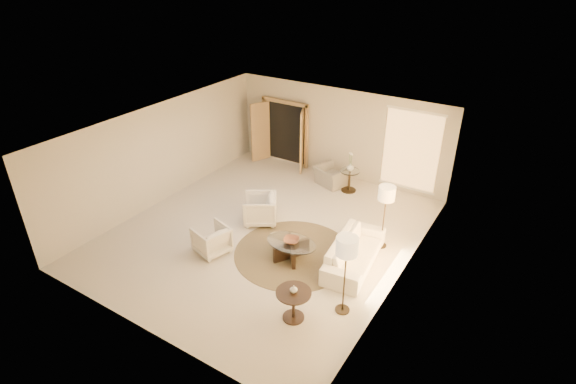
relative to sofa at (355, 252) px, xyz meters
The scene contains 18 objects.
room 2.67m from the sofa, behind, with size 7.04×8.04×2.83m.
windows_right 1.44m from the sofa, ahead, with size 0.10×6.40×2.40m, color #FFBE66, non-canonical shape.
window_back_corner 4.10m from the sofa, 92.16° to the left, with size 1.70×0.10×2.40m, color #FFBE66, non-canonical shape.
curtains_right 1.70m from the sofa, 46.92° to the left, with size 0.06×5.20×2.60m, color beige, non-canonical shape.
french_doors 5.85m from the sofa, 138.60° to the left, with size 1.95×0.66×2.16m.
area_rug 1.47m from the sofa, 164.14° to the right, with size 2.85×2.85×0.01m, color #3C301E.
sofa is the anchor object (origin of this frame).
armchair_left 2.90m from the sofa, behind, with size 0.83×0.78×0.85m, color white.
armchair_right 3.36m from the sofa, 156.03° to the right, with size 0.73×0.69×0.75m, color white.
accent_chair 3.97m from the sofa, 125.01° to the left, with size 0.90×0.59×0.79m, color gray.
coffee_table 1.46m from the sofa, 156.45° to the right, with size 1.30×1.30×0.45m.
end_table 2.24m from the sofa, 96.98° to the right, with size 0.69×0.69×0.65m.
side_table 3.58m from the sofa, 117.12° to the left, with size 0.58×0.58×0.67m.
floor_lamp_near 1.48m from the sofa, 75.22° to the left, with size 0.40×0.40×1.63m.
floor_lamp_far 1.97m from the sofa, 73.52° to the right, with size 0.42×0.42×1.75m.
bowl 1.46m from the sofa, 156.45° to the right, with size 0.36×0.36×0.09m, color brown.
end_vase 2.27m from the sofa, 96.98° to the right, with size 0.15×0.15×0.15m, color silver.
side_vase 3.61m from the sofa, 117.12° to the left, with size 0.22×0.22×0.23m, color silver.
Camera 1 is at (5.59, -7.89, 6.37)m, focal length 28.00 mm.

